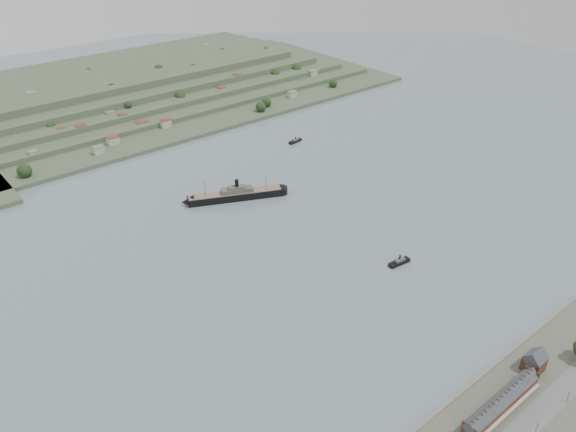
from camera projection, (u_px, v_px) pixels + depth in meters
ground at (298, 257)px, 398.70m from camera, size 1400.00×1400.00×0.00m
near_shore at (545, 424)px, 274.25m from camera, size 220.00×80.00×2.60m
terrace_row at (501, 403)px, 278.23m from camera, size 55.60×9.80×11.07m
gabled_building at (534, 361)px, 300.75m from camera, size 10.40×10.18×14.09m
far_peninsula at (102, 95)px, 668.80m from camera, size 760.00×309.00×30.00m
steamship at (233, 195)px, 469.93m from camera, size 84.67×45.72×21.68m
tugboat at (399, 262)px, 390.83m from camera, size 17.21×6.46×7.56m
ferry_east at (295, 141)px, 576.04m from camera, size 16.85×7.03×6.13m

